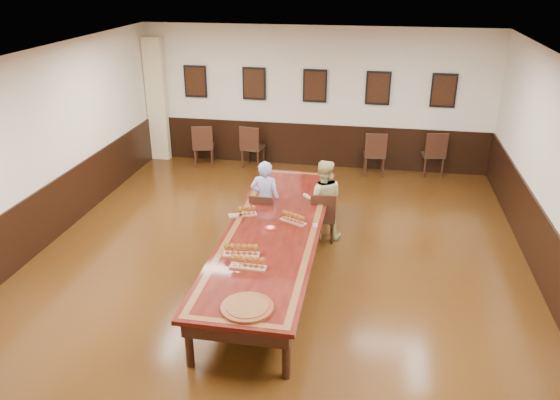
% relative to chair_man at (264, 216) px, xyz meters
% --- Properties ---
extents(floor, '(8.00, 10.00, 0.02)m').
position_rel_chair_man_xyz_m(floor, '(0.37, -1.03, -0.45)').
color(floor, black).
rests_on(floor, ground).
extents(ceiling, '(8.00, 10.00, 0.02)m').
position_rel_chair_man_xyz_m(ceiling, '(0.37, -1.03, 2.77)').
color(ceiling, white).
rests_on(ceiling, floor).
extents(wall_back, '(8.00, 0.02, 3.20)m').
position_rel_chair_man_xyz_m(wall_back, '(0.37, 3.98, 1.16)').
color(wall_back, beige).
rests_on(wall_back, floor).
extents(wall_left, '(0.02, 10.00, 3.20)m').
position_rel_chair_man_xyz_m(wall_left, '(-3.64, -1.03, 1.16)').
color(wall_left, beige).
rests_on(wall_left, floor).
extents(chair_man, '(0.44, 0.47, 0.88)m').
position_rel_chair_man_xyz_m(chair_man, '(0.00, 0.00, 0.00)').
color(chair_man, black).
rests_on(chair_man, floor).
extents(chair_woman, '(0.48, 0.51, 0.91)m').
position_rel_chair_man_xyz_m(chair_woman, '(0.98, 0.18, 0.01)').
color(chair_woman, black).
rests_on(chair_woman, floor).
extents(spare_chair_a, '(0.57, 0.61, 1.00)m').
position_rel_chair_man_xyz_m(spare_chair_a, '(-2.18, 3.49, 0.06)').
color(spare_chair_a, black).
rests_on(spare_chair_a, floor).
extents(spare_chair_b, '(0.54, 0.57, 1.01)m').
position_rel_chair_man_xyz_m(spare_chair_b, '(-1.02, 3.61, 0.06)').
color(spare_chair_b, black).
rests_on(spare_chair_b, floor).
extents(spare_chair_c, '(0.52, 0.56, 1.01)m').
position_rel_chair_man_xyz_m(spare_chair_c, '(1.80, 3.59, 0.06)').
color(spare_chair_c, black).
rests_on(spare_chair_c, floor).
extents(spare_chair_d, '(0.56, 0.60, 1.02)m').
position_rel_chair_man_xyz_m(spare_chair_d, '(3.09, 3.81, 0.07)').
color(spare_chair_d, black).
rests_on(spare_chair_d, floor).
extents(person_man, '(0.53, 0.36, 1.41)m').
position_rel_chair_man_xyz_m(person_man, '(0.00, 0.09, 0.26)').
color(person_man, '#4C5ABF').
rests_on(person_man, floor).
extents(person_woman, '(0.76, 0.63, 1.42)m').
position_rel_chair_man_xyz_m(person_woman, '(0.97, 0.28, 0.27)').
color(person_woman, '#C8C17D').
rests_on(person_woman, floor).
extents(pink_phone, '(0.09, 0.15, 0.01)m').
position_rel_chair_man_xyz_m(pink_phone, '(0.97, -0.84, 0.31)').
color(pink_phone, '#D24675').
rests_on(pink_phone, conference_table).
extents(curtain, '(0.45, 0.18, 2.90)m').
position_rel_chair_man_xyz_m(curtain, '(-3.38, 3.79, 1.01)').
color(curtain, beige).
rests_on(curtain, floor).
extents(wainscoting, '(8.00, 10.00, 1.00)m').
position_rel_chair_man_xyz_m(wainscoting, '(0.37, -1.03, 0.06)').
color(wainscoting, black).
rests_on(wainscoting, floor).
extents(conference_table, '(1.40, 5.00, 0.76)m').
position_rel_chair_man_xyz_m(conference_table, '(0.37, -1.03, 0.17)').
color(conference_table, black).
rests_on(conference_table, floor).
extents(posters, '(6.14, 0.04, 0.74)m').
position_rel_chair_man_xyz_m(posters, '(0.37, 3.91, 1.46)').
color(posters, black).
rests_on(posters, wall_back).
extents(flight_a, '(0.46, 0.29, 0.17)m').
position_rel_chair_man_xyz_m(flight_a, '(-0.17, -0.69, 0.39)').
color(flight_a, brown).
rests_on(flight_a, conference_table).
extents(flight_b, '(0.45, 0.31, 0.16)m').
position_rel_chair_man_xyz_m(flight_b, '(0.63, -0.78, 0.38)').
color(flight_b, brown).
rests_on(flight_b, conference_table).
extents(flight_c, '(0.51, 0.21, 0.19)m').
position_rel_chair_man_xyz_m(flight_c, '(0.09, -1.94, 0.39)').
color(flight_c, brown).
rests_on(flight_c, conference_table).
extents(flight_d, '(0.49, 0.16, 0.18)m').
position_rel_chair_man_xyz_m(flight_d, '(0.25, -2.25, 0.39)').
color(flight_d, brown).
rests_on(flight_d, conference_table).
extents(red_plate_grp, '(0.18, 0.18, 0.02)m').
position_rel_chair_man_xyz_m(red_plate_grp, '(0.32, -1.05, 0.32)').
color(red_plate_grp, '#B8180C').
rests_on(red_plate_grp, conference_table).
extents(carved_platter, '(0.76, 0.76, 0.05)m').
position_rel_chair_man_xyz_m(carved_platter, '(0.46, -3.15, 0.33)').
color(carved_platter, '#542310').
rests_on(carved_platter, conference_table).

